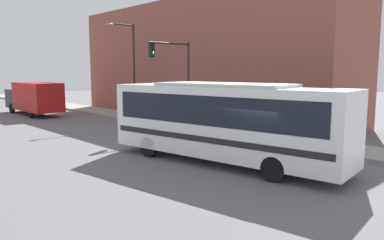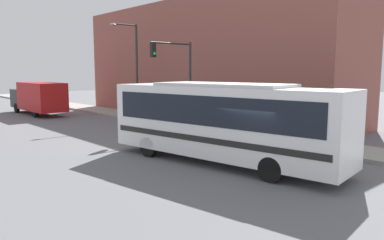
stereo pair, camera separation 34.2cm
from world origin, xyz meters
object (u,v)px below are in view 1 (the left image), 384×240
(city_bus, at_px, (223,118))
(traffic_light_pole, at_px, (176,69))
(pedestrian_near_corner, at_px, (198,113))
(parking_meter, at_px, (192,113))
(street_lamp, at_px, (131,63))
(delivery_truck, at_px, (34,97))
(fire_hydrant, at_px, (249,130))

(city_bus, height_order, traffic_light_pole, traffic_light_pole)
(city_bus, relative_size, pedestrian_near_corner, 6.61)
(parking_meter, relative_size, street_lamp, 0.19)
(delivery_truck, relative_size, fire_hydrant, 10.43)
(traffic_light_pole, bearing_deg, city_bus, -117.88)
(city_bus, height_order, pedestrian_near_corner, city_bus)
(parking_meter, bearing_deg, traffic_light_pole, 149.79)
(delivery_truck, bearing_deg, parking_meter, -74.19)
(street_lamp, distance_m, pedestrian_near_corner, 7.61)
(traffic_light_pole, bearing_deg, delivery_truck, 103.02)
(parking_meter, distance_m, street_lamp, 7.76)
(city_bus, distance_m, fire_hydrant, 5.99)
(traffic_light_pole, relative_size, parking_meter, 3.95)
(city_bus, relative_size, parking_meter, 7.67)
(fire_hydrant, relative_size, parking_meter, 0.55)
(fire_hydrant, height_order, parking_meter, parking_meter)
(pedestrian_near_corner, bearing_deg, street_lamp, 97.17)
(city_bus, bearing_deg, parking_meter, 47.06)
(traffic_light_pole, bearing_deg, pedestrian_near_corner, -8.64)
(city_bus, relative_size, fire_hydrant, 13.90)
(delivery_truck, bearing_deg, traffic_light_pole, -76.98)
(fire_hydrant, xyz_separation_m, street_lamp, (-0.05, 11.71, 3.91))
(delivery_truck, height_order, street_lamp, street_lamp)
(city_bus, distance_m, traffic_light_pole, 9.25)
(street_lamp, xyz_separation_m, pedestrian_near_corner, (0.85, -6.72, -3.47))
(delivery_truck, distance_m, street_lamp, 10.16)
(delivery_truck, xyz_separation_m, pedestrian_near_corner, (5.24, -15.41, -0.56))
(street_lamp, bearing_deg, fire_hydrant, -89.74)
(city_bus, xyz_separation_m, pedestrian_near_corner, (5.96, 7.71, -0.93))
(traffic_light_pole, xyz_separation_m, pedestrian_near_corner, (1.73, -0.26, -2.97))
(city_bus, xyz_separation_m, parking_meter, (5.16, 7.43, -0.81))
(delivery_truck, xyz_separation_m, parking_meter, (4.44, -15.69, -0.44))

